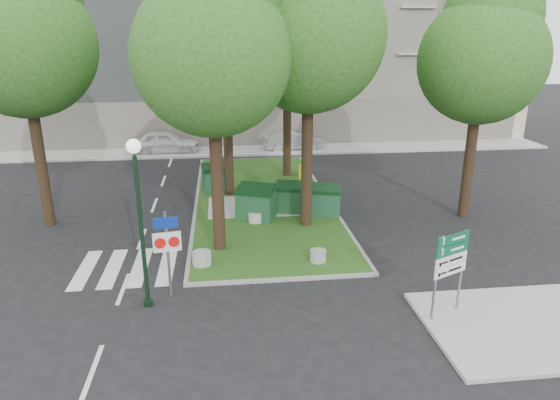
{
  "coord_description": "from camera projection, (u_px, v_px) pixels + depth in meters",
  "views": [
    {
      "loc": [
        -1.26,
        -14.29,
        7.54
      ],
      "look_at": [
        0.66,
        2.13,
        2.0
      ],
      "focal_mm": 32.0,
      "sensor_mm": 36.0,
      "label": 1
    }
  ],
  "objects": [
    {
      "name": "street_lamp",
      "position": [
        139.0,
        205.0,
        13.56
      ],
      "size": [
        0.39,
        0.39,
        4.93
      ],
      "color": "black",
      "rests_on": "ground"
    },
    {
      "name": "median_island",
      "position": [
        262.0,
        200.0,
        23.56
      ],
      "size": [
        6.0,
        16.0,
        0.12
      ],
      "primitive_type": "cube",
      "color": "#204714",
      "rests_on": "ground"
    },
    {
      "name": "bollard_left",
      "position": [
        202.0,
        258.0,
        16.79
      ],
      "size": [
        0.63,
        0.63,
        0.45
      ],
      "primitive_type": "cylinder",
      "color": "#989793",
      "rests_on": "median_island"
    },
    {
      "name": "car_white",
      "position": [
        165.0,
        142.0,
        32.71
      ],
      "size": [
        4.47,
        1.83,
        1.52
      ],
      "primitive_type": "imported",
      "rotation": [
        0.0,
        0.0,
        1.56
      ],
      "color": "silver",
      "rests_on": "ground"
    },
    {
      "name": "dumpster_b",
      "position": [
        256.0,
        203.0,
        20.85
      ],
      "size": [
        1.84,
        1.59,
        1.44
      ],
      "rotation": [
        0.0,
        0.0,
        -0.38
      ],
      "color": "#113C1F",
      "rests_on": "median_island"
    },
    {
      "name": "car_silver",
      "position": [
        293.0,
        140.0,
        33.67
      ],
      "size": [
        4.08,
        1.65,
        1.32
      ],
      "primitive_type": "imported",
      "rotation": [
        0.0,
        0.0,
        1.63
      ],
      "color": "gray",
      "rests_on": "ground"
    },
    {
      "name": "apartment_building",
      "position": [
        235.0,
        27.0,
        37.93
      ],
      "size": [
        41.0,
        12.0,
        16.0
      ],
      "primitive_type": "cube",
      "color": "beige",
      "rests_on": "ground"
    },
    {
      "name": "bollard_mid",
      "position": [
        255.0,
        217.0,
        20.59
      ],
      "size": [
        0.58,
        0.58,
        0.41
      ],
      "primitive_type": "cylinder",
      "color": "#A7A7A2",
      "rests_on": "median_island"
    },
    {
      "name": "litter_bin",
      "position": [
        302.0,
        172.0,
        26.63
      ],
      "size": [
        0.43,
        0.43,
        0.74
      ],
      "primitive_type": "cylinder",
      "color": "gold",
      "rests_on": "median_island"
    },
    {
      "name": "tree_median_mid",
      "position": [
        227.0,
        46.0,
        22.2
      ],
      "size": [
        4.8,
        4.8,
        9.99
      ],
      "color": "black",
      "rests_on": "ground"
    },
    {
      "name": "ground",
      "position": [
        267.0,
        281.0,
        15.99
      ],
      "size": [
        120.0,
        120.0,
        0.0
      ],
      "primitive_type": "plane",
      "color": "black",
      "rests_on": "ground"
    },
    {
      "name": "zebra_crossing",
      "position": [
        154.0,
        266.0,
        16.99
      ],
      "size": [
        5.0,
        3.0,
        0.01
      ],
      "primitive_type": "cube",
      "color": "silver",
      "rests_on": "ground"
    },
    {
      "name": "median_kerb",
      "position": [
        262.0,
        200.0,
        23.56
      ],
      "size": [
        6.3,
        16.3,
        0.1
      ],
      "primitive_type": "cube",
      "color": "gray",
      "rests_on": "ground"
    },
    {
      "name": "building_sidewalk",
      "position": [
        242.0,
        151.0,
        33.39
      ],
      "size": [
        42.0,
        3.0,
        0.12
      ],
      "primitive_type": "cube",
      "color": "#999993",
      "rests_on": "ground"
    },
    {
      "name": "tree_median_near_left",
      "position": [
        214.0,
        41.0,
        15.92
      ],
      "size": [
        5.2,
        5.2,
        10.53
      ],
      "color": "black",
      "rests_on": "ground"
    },
    {
      "name": "bollard_right",
      "position": [
        318.0,
        256.0,
        17.04
      ],
      "size": [
        0.55,
        0.55,
        0.39
      ],
      "primitive_type": "cylinder",
      "color": "gray",
      "rests_on": "median_island"
    },
    {
      "name": "traffic_sign_pole",
      "position": [
        167.0,
        243.0,
        14.49
      ],
      "size": [
        0.81,
        0.17,
        2.72
      ],
      "rotation": [
        0.0,
        0.0,
        0.16
      ],
      "color": "slate",
      "rests_on": "ground"
    },
    {
      "name": "tree_median_near_right",
      "position": [
        311.0,
        20.0,
        17.98
      ],
      "size": [
        5.6,
        5.6,
        11.46
      ],
      "color": "black",
      "rests_on": "ground"
    },
    {
      "name": "dumpster_a",
      "position": [
        218.0,
        178.0,
        24.51
      ],
      "size": [
        1.62,
        1.26,
        1.37
      ],
      "rotation": [
        0.0,
        0.0,
        0.17
      ],
      "color": "#0F3822",
      "rests_on": "median_island"
    },
    {
      "name": "tree_street_right",
      "position": [
        485.0,
        48.0,
        19.54
      ],
      "size": [
        5.0,
        5.0,
        10.06
      ],
      "color": "black",
      "rests_on": "ground"
    },
    {
      "name": "directional_sign",
      "position": [
        450.0,
        262.0,
        13.39
      ],
      "size": [
        1.11,
        0.54,
        2.4
      ],
      "rotation": [
        0.0,
        0.0,
        0.44
      ],
      "color": "slate",
      "rests_on": "sidewalk_corner"
    },
    {
      "name": "dumpster_c",
      "position": [
        291.0,
        198.0,
        21.7
      ],
      "size": [
        1.59,
        1.29,
        1.3
      ],
      "rotation": [
        0.0,
        0.0,
        -0.25
      ],
      "color": "#10361B",
      "rests_on": "median_island"
    },
    {
      "name": "dumpster_d",
      "position": [
        325.0,
        200.0,
        21.38
      ],
      "size": [
        1.6,
        1.32,
        1.29
      ],
      "rotation": [
        0.0,
        0.0,
        -0.28
      ],
      "color": "#133E24",
      "rests_on": "median_island"
    },
    {
      "name": "tree_street_left",
      "position": [
        23.0,
        30.0,
        18.34
      ],
      "size": [
        5.4,
        5.4,
        11.0
      ],
      "color": "black",
      "rests_on": "ground"
    },
    {
      "name": "tree_median_far",
      "position": [
        289.0,
        17.0,
        24.96
      ],
      "size": [
        5.8,
        5.8,
        11.93
      ],
      "color": "black",
      "rests_on": "ground"
    },
    {
      "name": "sidewalk_corner",
      "position": [
        520.0,
        326.0,
        13.39
      ],
      "size": [
        5.0,
        4.0,
        0.12
      ],
      "primitive_type": "cube",
      "color": "#999993",
      "rests_on": "ground"
    }
  ]
}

